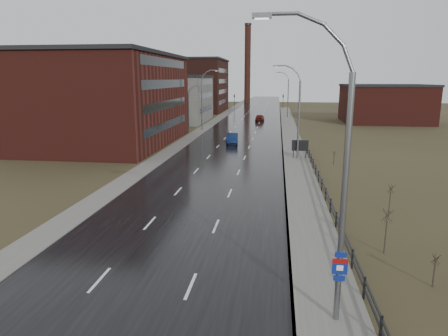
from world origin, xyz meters
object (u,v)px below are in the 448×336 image
(car_near, at_px, (232,139))
(car_far, at_px, (260,118))
(streetlight_main, at_px, (336,179))
(billboard, at_px, (300,146))

(car_near, bearing_deg, car_far, 80.26)
(streetlight_main, bearing_deg, car_near, 101.33)
(streetlight_main, relative_size, billboard, 5.08)
(streetlight_main, bearing_deg, billboard, 88.95)
(streetlight_main, height_order, car_near, streetlight_main)
(car_far, bearing_deg, streetlight_main, 96.69)
(streetlight_main, xyz_separation_m, billboard, (0.63, 34.30, -4.43))
(car_near, relative_size, car_far, 1.03)
(streetlight_main, distance_m, car_near, 45.83)
(car_near, distance_m, car_far, 33.62)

